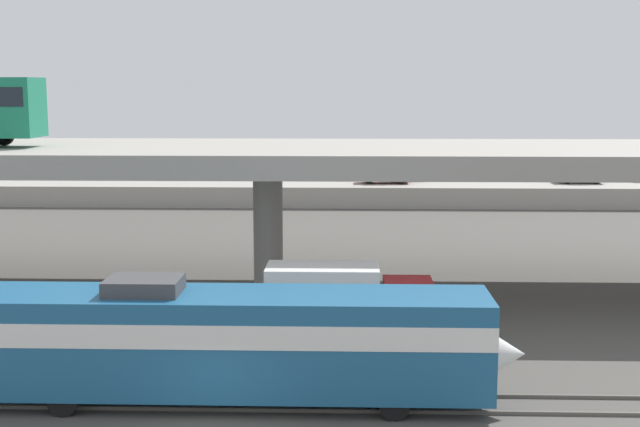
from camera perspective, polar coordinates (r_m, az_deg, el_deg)
The scene contains 12 objects.
rail_strip_near at distance 28.00m, azimuth -6.70°, elevation -12.95°, with size 110.00×0.12×0.12m, color #59544C.
rail_strip_far at distance 29.37m, azimuth -6.27°, elevation -11.89°, with size 110.00×0.12×0.12m, color #59544C.
train_locomotive at distance 27.85m, azimuth -4.19°, elevation -8.38°, with size 17.80×3.04×4.18m.
highway_overpass at distance 42.84m, azimuth -3.55°, elevation 3.67°, with size 96.00×12.28×7.32m.
service_truck_west at distance 34.90m, azimuth 1.63°, elevation -5.81°, with size 6.80×2.46×3.04m.
pier_parking_lot at distance 78.16m, azimuth -1.12°, elevation 1.66°, with size 78.83×12.85×1.80m, color #9E998E.
parked_car_0 at distance 77.73m, azimuth 5.86°, elevation 2.81°, with size 4.05×2.00×1.50m.
parked_car_1 at distance 78.39m, azimuth 17.07°, elevation 2.53°, with size 4.03×1.95×1.50m.
parked_car_2 at distance 82.21m, azimuth -9.57°, elevation 3.05°, with size 4.51×1.86×1.50m.
parked_car_3 at distance 75.10m, azimuth 4.33°, elevation 2.63°, with size 4.46×1.99×1.50m.
parked_car_5 at distance 84.36m, azimuth -15.37°, elevation 3.00°, with size 4.60×1.99×1.50m.
harbor_water at distance 101.10m, azimuth -0.45°, elevation 2.72°, with size 140.00×36.00×0.01m, color #385B7A.
Camera 1 is at (4.01, -22.49, 10.30)m, focal length 47.58 mm.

